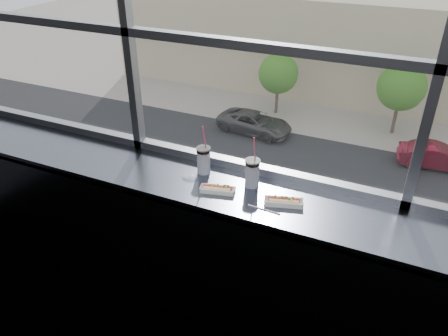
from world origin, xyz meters
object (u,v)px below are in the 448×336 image
at_px(loose_straw, 264,209).
at_px(tree_left, 278,74).
at_px(soda_cup_right, 252,172).
at_px(car_far_a, 255,119).
at_px(hotdog_tray_left, 218,189).
at_px(tree_center, 401,87).
at_px(hotdog_tray_right, 284,201).
at_px(car_near_b, 254,186).
at_px(car_far_b, 438,153).
at_px(wrapper, 190,176).
at_px(car_near_a, 145,160).
at_px(soda_cup_left, 204,159).

height_order(loose_straw, tree_left, loose_straw).
relative_size(soda_cup_right, car_far_a, 0.06).
xyz_separation_m(hotdog_tray_left, tree_center, (0.33, 28.35, -8.66)).
bearing_deg(car_far_a, hotdog_tray_right, -152.91).
distance_m(loose_straw, car_far_a, 28.27).
bearing_deg(car_far_a, car_near_b, -152.58).
bearing_deg(car_far_b, car_near_b, 125.86).
relative_size(soda_cup_right, wrapper, 3.61).
distance_m(soda_cup_right, tree_left, 30.80).
bearing_deg(loose_straw, wrapper, 169.29).
bearing_deg(car_far_b, car_near_a, 110.59).
height_order(soda_cup_left, car_far_a, soda_cup_left).
distance_m(loose_straw, car_far_b, 26.95).
xyz_separation_m(loose_straw, wrapper, (-0.61, 0.14, 0.01)).
relative_size(soda_cup_left, tree_left, 0.08).
bearing_deg(hotdog_tray_right, loose_straw, -148.06).
xyz_separation_m(soda_cup_right, car_near_b, (-5.77, 16.18, -11.23)).
relative_size(loose_straw, wrapper, 2.07).
relative_size(soda_cup_left, wrapper, 3.55).
height_order(hotdog_tray_left, soda_cup_right, soda_cup_right).
bearing_deg(car_near_b, soda_cup_right, -153.11).
bearing_deg(wrapper, tree_left, 106.01).
xyz_separation_m(soda_cup_left, soda_cup_right, (0.38, -0.02, 0.00)).
relative_size(hotdog_tray_right, loose_straw, 1.18).
bearing_deg(tree_center, car_far_a, -155.95).
bearing_deg(car_near_a, loose_straw, -146.75).
relative_size(soda_cup_right, tree_center, 0.07).
bearing_deg(car_near_b, car_far_a, 28.08).
bearing_deg(soda_cup_left, tree_center, 88.93).
xyz_separation_m(loose_straw, tree_center, (-0.03, 28.41, -8.64)).
relative_size(car_far_a, car_near_b, 1.07).
bearing_deg(hotdog_tray_left, car_near_a, 113.59).
bearing_deg(tree_center, car_near_a, -136.99).
distance_m(soda_cup_right, tree_center, 29.51).
bearing_deg(wrapper, car_far_b, 81.81).
xyz_separation_m(loose_straw, car_far_b, (2.89, 24.41, -11.05)).
bearing_deg(car_near_a, car_near_b, -94.90).
distance_m(car_near_b, tree_left, 12.51).
xyz_separation_m(hotdog_tray_left, car_far_a, (-8.64, 24.35, -11.08)).
bearing_deg(hotdog_tray_right, car_near_a, 111.83).
relative_size(hotdog_tray_left, tree_left, 0.05).
distance_m(soda_cup_right, car_far_a, 28.06).
bearing_deg(wrapper, car_near_a, 127.06).
relative_size(soda_cup_left, car_far_b, 0.06).
bearing_deg(wrapper, car_far_a, 109.06).
distance_m(hotdog_tray_left, tree_center, 29.64).
height_order(hotdog_tray_left, wrapper, hotdog_tray_left).
distance_m(hotdog_tray_right, tree_center, 29.60).
bearing_deg(tree_left, car_far_a, -93.91).
bearing_deg(tree_left, hotdog_tray_right, -72.71).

